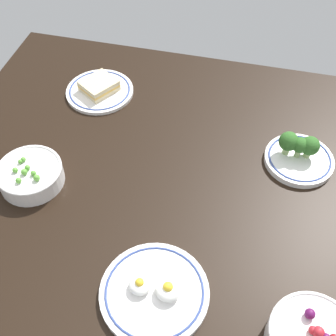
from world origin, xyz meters
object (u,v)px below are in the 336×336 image
bowl_peas (30,175)px  plate_broccoli (299,154)px  plate_eggs (155,292)px  plate_sandwich (100,89)px

bowl_peas → plate_broccoli: bearing=-160.6°
plate_eggs → plate_sandwich: 64.83cm
plate_broccoli → bowl_peas: (62.56, 22.07, 0.19)cm
plate_broccoli → plate_eggs: bearing=58.9°
plate_eggs → plate_sandwich: (31.63, -56.59, 0.07)cm
plate_broccoli → plate_sandwich: plate_broccoli is taller
plate_broccoli → bowl_peas: 66.34cm
plate_broccoli → plate_sandwich: (57.70, -13.38, -1.21)cm
plate_sandwich → bowl_peas: bearing=82.2°
plate_sandwich → bowl_peas: bowl_peas is taller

